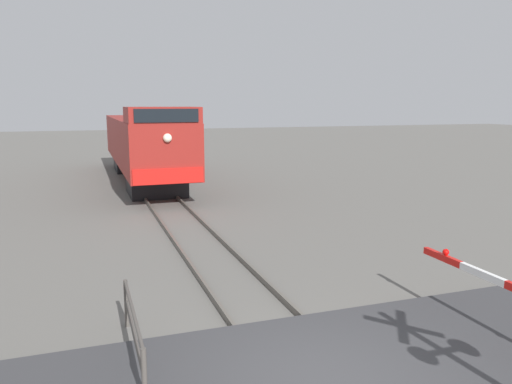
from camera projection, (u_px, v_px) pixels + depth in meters
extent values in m
cube|color=#59544C|center=(366.00, 378.00, 7.83)|extent=(0.08, 80.00, 0.15)
cube|color=black|center=(156.00, 183.00, 24.03)|extent=(2.57, 3.20, 1.05)
cube|color=black|center=(136.00, 162.00, 32.58)|extent=(2.57, 3.20, 1.05)
cube|color=maroon|center=(143.00, 140.00, 28.00)|extent=(3.03, 16.72, 2.45)
cube|color=maroon|center=(162.00, 115.00, 21.13)|extent=(2.97, 2.53, 0.67)
cube|color=black|center=(167.00, 116.00, 19.93)|extent=(2.57, 0.06, 0.54)
cube|color=red|center=(169.00, 176.00, 20.34)|extent=(2.88, 0.08, 0.64)
sphere|color=#F2EACC|center=(167.00, 138.00, 20.06)|extent=(0.36, 0.36, 0.36)
cube|color=white|center=(483.00, 274.00, 9.58)|extent=(0.10, 1.14, 0.14)
cube|color=red|center=(443.00, 257.00, 10.63)|extent=(0.10, 1.14, 0.14)
sphere|color=red|center=(446.00, 252.00, 10.53)|extent=(0.14, 0.14, 0.14)
cylinder|color=#4C4742|center=(144.00, 380.00, 7.04)|extent=(0.08, 0.08, 0.95)
cylinder|color=#4C4742|center=(126.00, 303.00, 9.74)|extent=(0.08, 0.08, 0.95)
cylinder|color=#4C4742|center=(133.00, 311.00, 8.31)|extent=(0.06, 2.90, 0.06)
cylinder|color=#4C4742|center=(134.00, 333.00, 8.38)|extent=(0.06, 2.90, 0.06)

